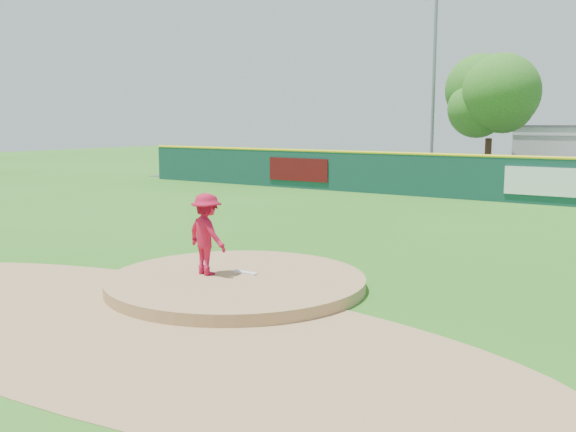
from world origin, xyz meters
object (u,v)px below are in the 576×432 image
Objects in this scene: pitcher at (207,234)px; playground_slide at (322,164)px; deciduous_tree at (490,102)px; light_pole_left at (434,79)px.

pitcher reaches higher than playground_slide.
deciduous_tree is 4.72m from light_pole_left.
deciduous_tree is (-1.36, 25.19, 3.43)m from pitcher.
deciduous_tree reaches higher than playground_slide.
deciduous_tree is (10.11, 0.79, 3.70)m from playground_slide.
playground_slide is at bearing -50.80° from pitcher.
light_pole_left reaches higher than playground_slide.
pitcher is 0.24× the size of deciduous_tree.
playground_slide is 10.80m from deciduous_tree.
pitcher is 28.15m from light_pole_left.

